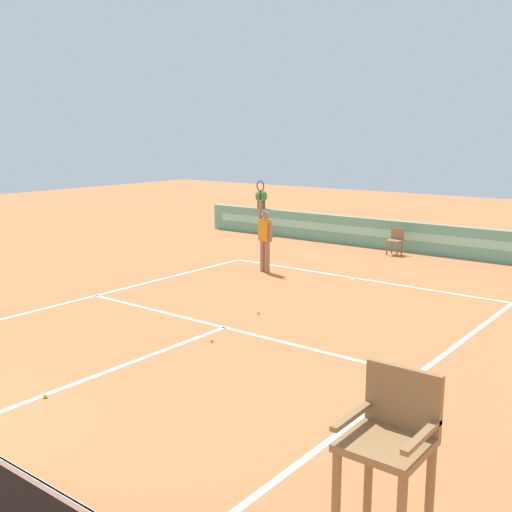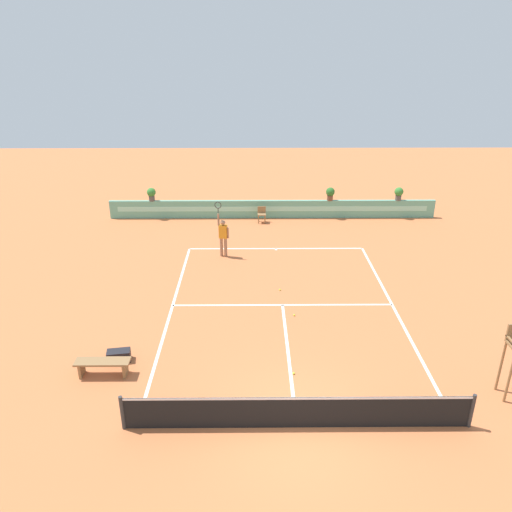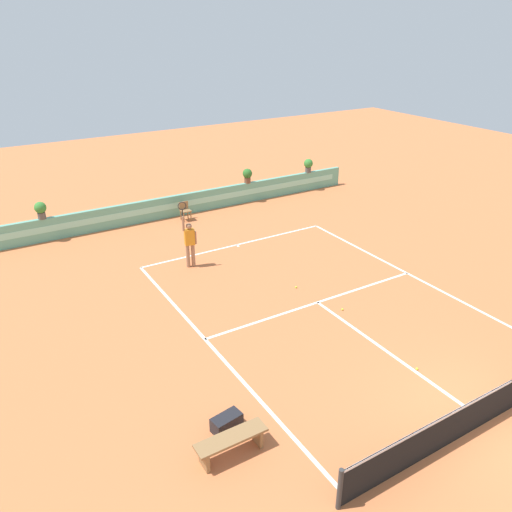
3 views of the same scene
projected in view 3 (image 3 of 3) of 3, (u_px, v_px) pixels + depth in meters
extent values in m
plane|color=#C66B3D|center=(325.00, 308.00, 16.42)|extent=(60.00, 60.00, 0.00)
cube|color=white|center=(236.00, 245.00, 20.98)|extent=(8.22, 0.10, 0.01)
cube|color=white|center=(318.00, 302.00, 16.73)|extent=(8.22, 0.10, 0.01)
cube|color=white|center=(387.00, 352.00, 14.24)|extent=(0.10, 6.40, 0.01)
cube|color=white|center=(212.00, 347.00, 14.45)|extent=(0.10, 11.89, 0.01)
cube|color=white|center=(416.00, 278.00, 18.30)|extent=(0.10, 11.89, 0.01)
cube|color=white|center=(238.00, 246.00, 20.91)|extent=(0.10, 0.20, 0.01)
cylinder|color=#333333|center=(340.00, 489.00, 9.49)|extent=(0.10, 0.10, 1.00)
cube|color=black|center=(490.00, 406.00, 11.56)|extent=(8.82, 0.02, 0.95)
cube|color=white|center=(494.00, 390.00, 11.37)|extent=(8.82, 0.03, 0.06)
cube|color=#60A88E|center=(190.00, 203.00, 24.26)|extent=(18.00, 0.20, 1.00)
cube|color=#8ED6BC|center=(191.00, 203.00, 24.16)|extent=(17.10, 0.01, 0.28)
cylinder|color=olive|center=(184.00, 217.00, 23.26)|extent=(0.05, 0.05, 0.45)
cylinder|color=olive|center=(191.00, 216.00, 23.42)|extent=(0.05, 0.05, 0.45)
cylinder|color=olive|center=(181.00, 215.00, 23.53)|extent=(0.05, 0.05, 0.45)
cylinder|color=olive|center=(188.00, 214.00, 23.69)|extent=(0.05, 0.05, 0.45)
cube|color=olive|center=(186.00, 211.00, 23.37)|extent=(0.44, 0.44, 0.04)
cube|color=olive|center=(184.00, 205.00, 23.44)|extent=(0.44, 0.04, 0.36)
cube|color=olive|center=(204.00, 459.00, 10.49)|extent=(0.08, 0.40, 0.45)
cube|color=olive|center=(257.00, 435.00, 11.09)|extent=(0.08, 0.40, 0.45)
cube|color=olive|center=(231.00, 438.00, 10.68)|extent=(1.60, 0.44, 0.06)
cube|color=black|center=(227.00, 422.00, 11.50)|extent=(0.75, 0.47, 0.36)
cylinder|color=#9E7051|center=(193.00, 255.00, 19.01)|extent=(0.14, 0.14, 0.90)
cylinder|color=#9E7051|center=(188.00, 256.00, 18.95)|extent=(0.14, 0.14, 0.90)
cube|color=orange|center=(189.00, 237.00, 18.66)|extent=(0.40, 0.28, 0.60)
sphere|color=#9E7051|center=(189.00, 226.00, 18.48)|extent=(0.22, 0.22, 0.22)
cylinder|color=#9E7051|center=(183.00, 224.00, 18.37)|extent=(0.09, 0.09, 0.55)
cylinder|color=black|center=(182.00, 213.00, 18.19)|extent=(0.04, 0.04, 0.24)
torus|color=#262626|center=(182.00, 206.00, 18.08)|extent=(0.31, 0.09, 0.31)
cylinder|color=#9E7051|center=(195.00, 237.00, 18.75)|extent=(0.09, 0.09, 0.50)
sphere|color=#CCE033|center=(417.00, 369.00, 13.50)|extent=(0.07, 0.07, 0.07)
sphere|color=#CCE033|center=(342.00, 309.00, 16.26)|extent=(0.07, 0.07, 0.07)
sphere|color=#CCE033|center=(296.00, 287.00, 17.61)|extent=(0.07, 0.07, 0.07)
cylinder|color=#514C47|center=(308.00, 170.00, 27.24)|extent=(0.32, 0.32, 0.28)
sphere|color=#387F33|center=(308.00, 163.00, 27.10)|extent=(0.48, 0.48, 0.48)
cylinder|color=#514C47|center=(42.00, 215.00, 20.88)|extent=(0.32, 0.32, 0.28)
sphere|color=#387F33|center=(40.00, 208.00, 20.74)|extent=(0.48, 0.48, 0.48)
cylinder|color=brown|center=(247.00, 180.00, 25.47)|extent=(0.32, 0.32, 0.28)
sphere|color=#2D6B28|center=(247.00, 173.00, 25.33)|extent=(0.48, 0.48, 0.48)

